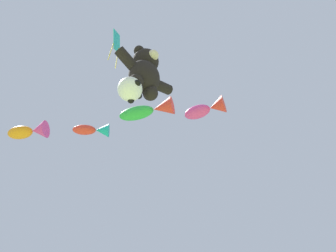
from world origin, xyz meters
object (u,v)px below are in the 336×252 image
Objects in this scene: soccer_ball_kite at (130,89)px; fish_kite_tangerine at (30,131)px; fish_kite_emerald at (150,110)px; teddy_bear_kite at (145,72)px; fish_kite_crimson at (93,130)px; fish_kite_magenta at (207,109)px; diamond_kite at (116,44)px.

fish_kite_tangerine is at bearing 94.18° from soccer_ball_kite.
fish_kite_emerald is (2.62, 2.25, 3.52)m from soccer_ball_kite.
fish_kite_crimson is (1.04, 4.80, 1.99)m from teddy_bear_kite.
fish_kite_magenta is at bearing -58.03° from fish_kite_crimson.
fish_kite_crimson is at bearing 73.02° from soccer_ball_kite.
fish_kite_crimson is (1.42, 4.65, 3.26)m from soccer_ball_kite.
diamond_kite is (-0.55, 1.36, 3.19)m from teddy_bear_kite.
teddy_bear_kite is 3.98m from fish_kite_emerald.
fish_kite_tangerine is (-0.89, 7.13, 2.33)m from teddy_bear_kite.
teddy_bear_kite is 7.56m from fish_kite_tangerine.
soccer_ball_kite is 0.44× the size of fish_kite_tangerine.
teddy_bear_kite is 0.93× the size of diamond_kite.
fish_kite_tangerine reaches higher than fish_kite_crimson.
diamond_kite reaches higher than fish_kite_tangerine.
fish_kite_tangerine reaches higher than soccer_ball_kite.
diamond_kite is at bearing -86.64° from fish_kite_tangerine.
soccer_ball_kite is 5.17m from fish_kite_magenta.
teddy_bear_kite is at bearing -68.10° from diamond_kite.
fish_kite_tangerine is (-4.64, 6.68, 0.50)m from fish_kite_magenta.
fish_kite_magenta reaches higher than soccer_ball_kite.
teddy_bear_kite is 2.88× the size of soccer_ball_kite.
fish_kite_magenta is 2.50m from fish_kite_emerald.
soccer_ball_kite is 5.85m from fish_kite_crimson.
fish_kite_tangerine is (-3.13, 4.73, 0.09)m from fish_kite_emerald.
fish_kite_crimson reaches higher than teddy_bear_kite.
fish_kite_magenta is 0.76× the size of fish_kite_emerald.
fish_kite_emerald is 2.69m from fish_kite_crimson.
fish_kite_magenta is (4.13, 0.31, 3.11)m from soccer_ball_kite.
fish_kite_tangerine is 5.84m from diamond_kite.
teddy_bear_kite is 1.30× the size of fish_kite_magenta.
diamond_kite is at bearing -114.85° from fish_kite_crimson.
fish_kite_emerald is at bearing -63.28° from fish_kite_crimson.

